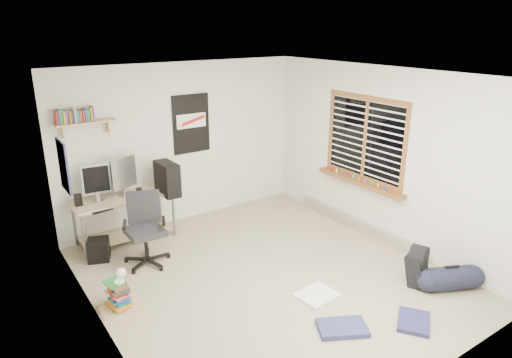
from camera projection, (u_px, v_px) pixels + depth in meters
floor at (266, 276)px, 5.78m from camera, size 4.00×4.50×0.01m
ceiling at (268, 75)px, 4.97m from camera, size 4.00×4.50×0.01m
back_wall at (183, 144)px, 7.13m from camera, size 4.00×0.01×2.50m
left_wall at (95, 223)px, 4.30m from camera, size 0.01×4.50×2.50m
right_wall at (382, 156)px, 6.45m from camera, size 0.01×4.50×2.50m
desk at (125, 217)px, 6.63m from camera, size 1.55×1.10×0.65m
monitor_left at (97, 190)px, 6.28m from camera, size 0.38×0.13×0.41m
monitor_right at (124, 183)px, 6.49m from camera, size 0.42×0.24×0.45m
pc_tower at (167, 179)px, 6.63m from camera, size 0.23×0.47×0.49m
keyboard at (106, 209)px, 6.17m from camera, size 0.44×0.22×0.02m
speaker_left at (78, 201)px, 6.18m from camera, size 0.11×0.11×0.20m
speaker_right at (139, 194)px, 6.50m from camera, size 0.11×0.11×0.16m
office_chair at (145, 230)px, 5.93m from camera, size 0.82×0.82×0.96m
wall_shelf at (86, 122)px, 6.09m from camera, size 0.80×0.22×0.24m
poster_back_wall at (191, 124)px, 7.10m from camera, size 0.62×0.03×0.92m
poster_left_wall at (63, 166)px, 5.16m from camera, size 0.02×0.42×0.60m
window at (364, 139)px, 6.59m from camera, size 0.10×1.50×1.26m
baseboard_heater at (358, 225)px, 7.03m from camera, size 0.08×2.50×0.18m
backpack at (417, 269)px, 5.55m from camera, size 0.37×0.33×0.40m
duffel_bag at (450, 279)px, 5.45m from camera, size 0.39×0.39×0.57m
tshirt at (317, 295)px, 5.33m from camera, size 0.47×0.41×0.04m
jeans_a at (342, 328)px, 4.75m from camera, size 0.60×0.52×0.06m
jeans_b at (414, 322)px, 4.85m from camera, size 0.53×0.51×0.05m
book_stack at (118, 295)px, 5.11m from camera, size 0.56×0.50×0.32m
desk_lamp at (119, 277)px, 5.03m from camera, size 0.15×0.21×0.19m
subwoofer at (99, 250)px, 6.14m from camera, size 0.36×0.36×0.31m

